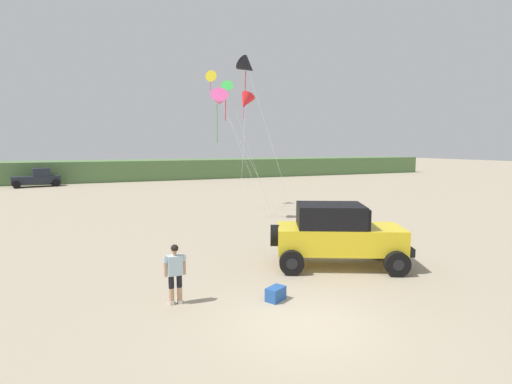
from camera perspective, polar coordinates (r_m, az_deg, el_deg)
name	(u,v)px	position (r m, az deg, el deg)	size (l,w,h in m)	color
ground_plane	(305,324)	(10.06, 7.16, -18.68)	(220.00, 220.00, 0.00)	tan
dune_ridge	(132,170)	(53.32, -17.63, 3.10)	(90.00, 7.06, 2.52)	#567A47
jeep	(337,234)	(14.32, 11.84, -5.97)	(5.00, 3.99, 2.26)	yellow
person_watching	(175,271)	(11.05, -11.76, -11.19)	(0.62, 0.30, 1.67)	tan
cooler_box	(276,294)	(11.31, 2.87, -14.65)	(0.56, 0.36, 0.38)	#23519E
distant_pickup	(37,178)	(48.04, -29.39, 1.81)	(4.89, 3.23, 1.98)	#1E232D
kite_orange_streamer	(246,102)	(28.55, -1.53, 13.09)	(2.64, 4.23, 8.26)	red
kite_pink_ribbon	(228,89)	(25.45, -4.17, 14.82)	(2.56, 2.88, 8.48)	green
kite_yellow_diamond	(212,78)	(28.51, -6.41, 16.27)	(2.17, 6.41, 9.53)	yellow
kite_red_delta	(219,100)	(22.86, -5.38, 13.29)	(3.01, 4.59, 7.67)	#E04C93
kite_blue_swept	(247,67)	(25.82, -1.27, 17.86)	(2.03, 5.30, 10.08)	black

